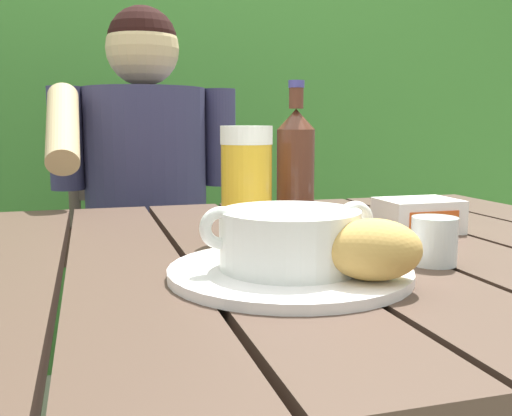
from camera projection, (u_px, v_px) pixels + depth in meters
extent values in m
cube|color=#443227|center=(0.00, 278.00, 0.76)|extent=(0.15, 0.98, 0.04)
cube|color=#443227|center=(124.00, 270.00, 0.80)|extent=(0.15, 0.98, 0.04)
cube|color=#443227|center=(236.00, 262.00, 0.84)|extent=(0.15, 0.98, 0.04)
cube|color=#443227|center=(337.00, 255.00, 0.89)|extent=(0.15, 0.98, 0.04)
cube|color=#443227|center=(428.00, 249.00, 0.93)|extent=(0.15, 0.98, 0.04)
cube|color=#443227|center=(510.00, 243.00, 0.98)|extent=(0.15, 0.98, 0.04)
cube|color=#443227|center=(185.00, 240.00, 1.29)|extent=(1.38, 0.03, 0.08)
cube|color=#443227|center=(443.00, 346.00, 1.51)|extent=(0.06, 0.06, 0.72)
cube|color=#3A742D|center=(137.00, 138.00, 2.43)|extent=(3.37, 0.60, 1.75)
cylinder|color=#4C3823|center=(302.00, 136.00, 2.80)|extent=(0.10, 0.10, 1.76)
cylinder|color=#4C3823|center=(179.00, 148.00, 2.64)|extent=(0.10, 0.10, 1.65)
cylinder|color=#4C3823|center=(21.00, 121.00, 2.44)|extent=(0.10, 0.10, 1.89)
cylinder|color=#43392F|center=(227.00, 389.00, 1.58)|extent=(0.04, 0.04, 0.43)
cylinder|color=#43392F|center=(80.00, 408.00, 1.48)|extent=(0.04, 0.04, 0.43)
cylinder|color=#43392F|center=(199.00, 335.00, 1.99)|extent=(0.04, 0.04, 0.43)
cylinder|color=#43392F|center=(81.00, 347.00, 1.88)|extent=(0.04, 0.04, 0.43)
cube|color=#43392F|center=(146.00, 293.00, 1.70)|extent=(0.42, 0.46, 0.02)
cylinder|color=#43392F|center=(197.00, 204.00, 1.92)|extent=(0.04, 0.04, 0.47)
cylinder|color=#43392F|center=(75.00, 209.00, 1.81)|extent=(0.04, 0.04, 0.47)
cube|color=#43392F|center=(138.00, 228.00, 1.88)|extent=(0.39, 0.02, 0.04)
cube|color=#43392F|center=(137.00, 192.00, 1.86)|extent=(0.39, 0.02, 0.04)
cube|color=#43392F|center=(136.00, 155.00, 1.84)|extent=(0.39, 0.02, 0.04)
cylinder|color=#333255|center=(194.00, 406.00, 1.47)|extent=(0.11, 0.11, 0.45)
cylinder|color=#333255|center=(186.00, 287.00, 1.52)|extent=(0.13, 0.40, 0.13)
cylinder|color=#333255|center=(125.00, 416.00, 1.42)|extent=(0.11, 0.11, 0.45)
cylinder|color=#333255|center=(119.00, 292.00, 1.48)|extent=(0.13, 0.40, 0.13)
cylinder|color=#333255|center=(146.00, 186.00, 1.56)|extent=(0.32, 0.32, 0.52)
sphere|color=tan|center=(143.00, 49.00, 1.50)|extent=(0.19, 0.19, 0.19)
sphere|color=black|center=(142.00, 41.00, 1.50)|extent=(0.18, 0.18, 0.18)
cylinder|color=#333255|center=(220.00, 138.00, 1.57)|extent=(0.08, 0.08, 0.26)
cylinder|color=#333255|center=(66.00, 139.00, 1.46)|extent=(0.08, 0.08, 0.26)
cylinder|color=tan|center=(63.00, 127.00, 1.31)|extent=(0.07, 0.25, 0.21)
cylinder|color=white|center=(289.00, 272.00, 0.70)|extent=(0.29, 0.29, 0.01)
cylinder|color=white|center=(290.00, 239.00, 0.69)|extent=(0.17, 0.17, 0.07)
cylinder|color=#A04C24|center=(290.00, 226.00, 0.69)|extent=(0.15, 0.15, 0.01)
torus|color=white|center=(221.00, 228.00, 0.66)|extent=(0.05, 0.01, 0.05)
torus|color=white|center=(354.00, 221.00, 0.71)|extent=(0.05, 0.01, 0.05)
ellipsoid|color=tan|center=(373.00, 250.00, 0.63)|extent=(0.13, 0.11, 0.07)
cylinder|color=gold|center=(247.00, 193.00, 0.91)|extent=(0.08, 0.08, 0.15)
cylinder|color=white|center=(246.00, 135.00, 0.89)|extent=(0.08, 0.08, 0.03)
cylinder|color=#50291C|center=(295.00, 182.00, 0.97)|extent=(0.06, 0.06, 0.17)
cone|color=#50291C|center=(296.00, 119.00, 0.95)|extent=(0.06, 0.06, 0.03)
cylinder|color=#50291C|center=(296.00, 98.00, 0.95)|extent=(0.02, 0.02, 0.03)
cylinder|color=#3D397F|center=(296.00, 84.00, 0.94)|extent=(0.03, 0.03, 0.01)
cylinder|color=silver|center=(434.00, 241.00, 0.75)|extent=(0.06, 0.06, 0.06)
cube|color=white|center=(418.00, 215.00, 0.98)|extent=(0.13, 0.10, 0.06)
cube|color=#D6521D|center=(434.00, 220.00, 0.93)|extent=(0.09, 0.00, 0.03)
cube|color=silver|center=(397.00, 253.00, 0.81)|extent=(0.13, 0.05, 0.00)
cube|color=black|center=(360.00, 258.00, 0.77)|extent=(0.07, 0.04, 0.01)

